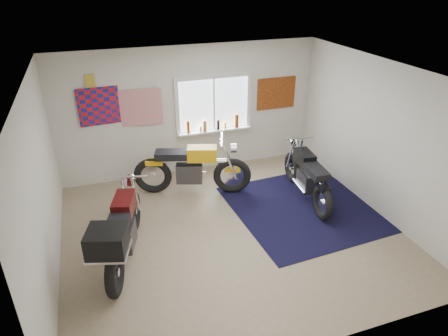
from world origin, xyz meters
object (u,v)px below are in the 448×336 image
object	(u,v)px
black_chrome_bike	(307,177)
maroon_tourer	(121,232)
navy_rug	(303,208)
yellow_triumph	(192,169)

from	to	relation	value
black_chrome_bike	maroon_tourer	bearing A→B (deg)	109.14
navy_rug	yellow_triumph	bearing A→B (deg)	145.09
navy_rug	yellow_triumph	size ratio (longest dim) A/B	1.16
yellow_triumph	black_chrome_bike	world-z (taller)	yellow_triumph
black_chrome_bike	maroon_tourer	xyz separation A→B (m)	(-3.55, -0.83, 0.12)
navy_rug	black_chrome_bike	xyz separation A→B (m)	(0.21, 0.32, 0.46)
navy_rug	maroon_tourer	world-z (taller)	maroon_tourer
navy_rug	yellow_triumph	distance (m)	2.26
yellow_triumph	black_chrome_bike	size ratio (longest dim) A/B	1.07
maroon_tourer	black_chrome_bike	bearing A→B (deg)	-60.01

